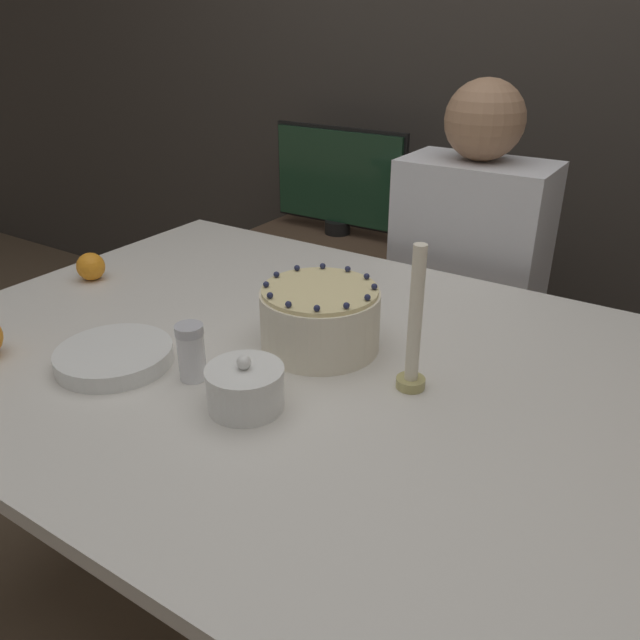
# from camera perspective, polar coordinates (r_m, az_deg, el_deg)

# --- Properties ---
(ground_plane) EXTENTS (12.00, 12.00, 0.00)m
(ground_plane) POSITION_cam_1_polar(r_m,az_deg,el_deg) (1.69, -0.56, -25.96)
(ground_plane) COLOR brown
(wall_behind) EXTENTS (8.00, 0.05, 2.60)m
(wall_behind) POSITION_cam_1_polar(r_m,az_deg,el_deg) (2.34, 20.47, 23.77)
(wall_behind) COLOR #38332D
(wall_behind) RESTS_ON ground_plane
(dining_table) EXTENTS (1.62, 1.11, 0.74)m
(dining_table) POSITION_cam_1_polar(r_m,az_deg,el_deg) (1.24, -0.68, -7.14)
(dining_table) COLOR beige
(dining_table) RESTS_ON ground_plane
(cake) EXTENTS (0.23, 0.23, 0.14)m
(cake) POSITION_cam_1_polar(r_m,az_deg,el_deg) (1.21, -0.00, 0.17)
(cake) COLOR #EFE5CC
(cake) RESTS_ON dining_table
(sugar_bowl) EXTENTS (0.13, 0.13, 0.10)m
(sugar_bowl) POSITION_cam_1_polar(r_m,az_deg,el_deg) (1.04, -6.87, -6.14)
(sugar_bowl) COLOR white
(sugar_bowl) RESTS_ON dining_table
(sugar_shaker) EXTENTS (0.05, 0.05, 0.11)m
(sugar_shaker) POSITION_cam_1_polar(r_m,az_deg,el_deg) (1.13, -11.69, -2.87)
(sugar_shaker) COLOR white
(sugar_shaker) RESTS_ON dining_table
(plate_stack) EXTENTS (0.22, 0.22, 0.03)m
(plate_stack) POSITION_cam_1_polar(r_m,az_deg,el_deg) (1.23, -18.29, -3.16)
(plate_stack) COLOR white
(plate_stack) RESTS_ON dining_table
(candle) EXTENTS (0.05, 0.05, 0.26)m
(candle) POSITION_cam_1_polar(r_m,az_deg,el_deg) (1.07, 8.61, -1.20)
(candle) COLOR tan
(candle) RESTS_ON dining_table
(orange_fruit_0) EXTENTS (0.07, 0.07, 0.07)m
(orange_fruit_0) POSITION_cam_1_polar(r_m,az_deg,el_deg) (1.64, -20.22, 4.61)
(orange_fruit_0) COLOR orange
(orange_fruit_0) RESTS_ON dining_table
(person_man_blue_shirt) EXTENTS (0.40, 0.34, 1.20)m
(person_man_blue_shirt) POSITION_cam_1_polar(r_m,az_deg,el_deg) (1.89, 12.88, -0.04)
(person_man_blue_shirt) COLOR #473D33
(person_man_blue_shirt) RESTS_ON ground_plane
(side_cabinet) EXTENTS (0.64, 0.43, 0.57)m
(side_cabinet) POSITION_cam_1_polar(r_m,az_deg,el_deg) (2.57, 1.54, 1.94)
(side_cabinet) COLOR #4C3828
(side_cabinet) RESTS_ON ground_plane
(tv_monitor) EXTENTS (0.55, 0.10, 0.40)m
(tv_monitor) POSITION_cam_1_polar(r_m,az_deg,el_deg) (2.42, 1.72, 12.72)
(tv_monitor) COLOR black
(tv_monitor) RESTS_ON side_cabinet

